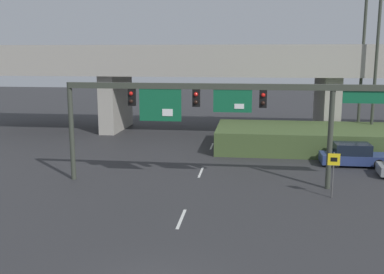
{
  "coord_description": "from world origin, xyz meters",
  "views": [
    {
      "loc": [
        2.88,
        -12.15,
        7.22
      ],
      "look_at": [
        0.0,
        10.19,
        3.0
      ],
      "focal_mm": 42.0,
      "sensor_mm": 36.0,
      "label": 1
    }
  ],
  "objects_px": {
    "signal_gantry": "(220,102)",
    "speed_limit_sign": "(333,168)",
    "highway_light_pole_far": "(377,46)",
    "highway_light_pole_near": "(364,34)",
    "parked_sedan_near_right": "(354,155)"
  },
  "relations": [
    {
      "from": "speed_limit_sign",
      "to": "highway_light_pole_far",
      "type": "xyz_separation_m",
      "value": [
        5.35,
        13.98,
        6.23
      ]
    },
    {
      "from": "signal_gantry",
      "to": "parked_sedan_near_right",
      "type": "xyz_separation_m",
      "value": [
        8.4,
        5.45,
        -3.96
      ]
    },
    {
      "from": "signal_gantry",
      "to": "highway_light_pole_far",
      "type": "relative_size",
      "value": 1.25
    },
    {
      "from": "highway_light_pole_far",
      "to": "parked_sedan_near_right",
      "type": "relative_size",
      "value": 3.44
    },
    {
      "from": "signal_gantry",
      "to": "speed_limit_sign",
      "type": "relative_size",
      "value": 7.82
    },
    {
      "from": "parked_sedan_near_right",
      "to": "speed_limit_sign",
      "type": "bearing_deg",
      "value": -109.64
    },
    {
      "from": "highway_light_pole_near",
      "to": "signal_gantry",
      "type": "bearing_deg",
      "value": -127.37
    },
    {
      "from": "signal_gantry",
      "to": "parked_sedan_near_right",
      "type": "relative_size",
      "value": 4.29
    },
    {
      "from": "highway_light_pole_near",
      "to": "parked_sedan_near_right",
      "type": "bearing_deg",
      "value": -104.13
    },
    {
      "from": "signal_gantry",
      "to": "speed_limit_sign",
      "type": "height_order",
      "value": "signal_gantry"
    },
    {
      "from": "signal_gantry",
      "to": "highway_light_pole_far",
      "type": "xyz_separation_m",
      "value": [
        11.2,
        12.37,
        3.13
      ]
    },
    {
      "from": "speed_limit_sign",
      "to": "highway_light_pole_near",
      "type": "xyz_separation_m",
      "value": [
        4.64,
        15.34,
        7.14
      ]
    },
    {
      "from": "speed_limit_sign",
      "to": "highway_light_pole_near",
      "type": "relative_size",
      "value": 0.14
    },
    {
      "from": "parked_sedan_near_right",
      "to": "highway_light_pole_far",
      "type": "bearing_deg",
      "value": 68.28
    },
    {
      "from": "highway_light_pole_far",
      "to": "parked_sedan_near_right",
      "type": "xyz_separation_m",
      "value": [
        -2.8,
        -6.92,
        -7.09
      ]
    }
  ]
}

